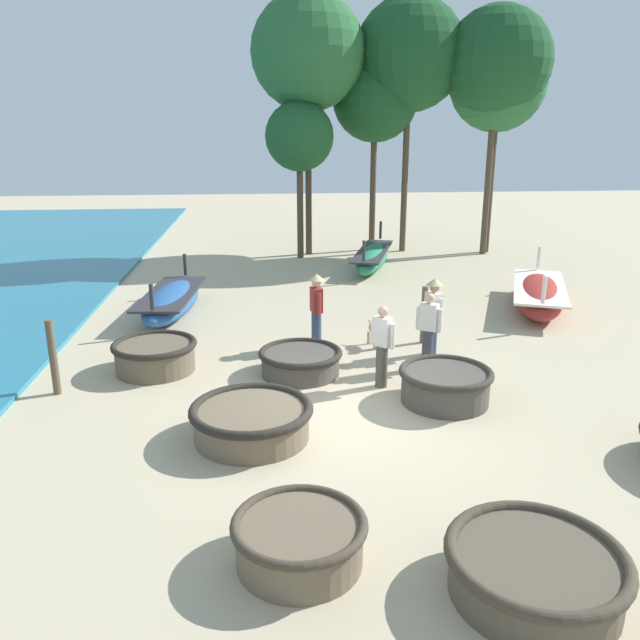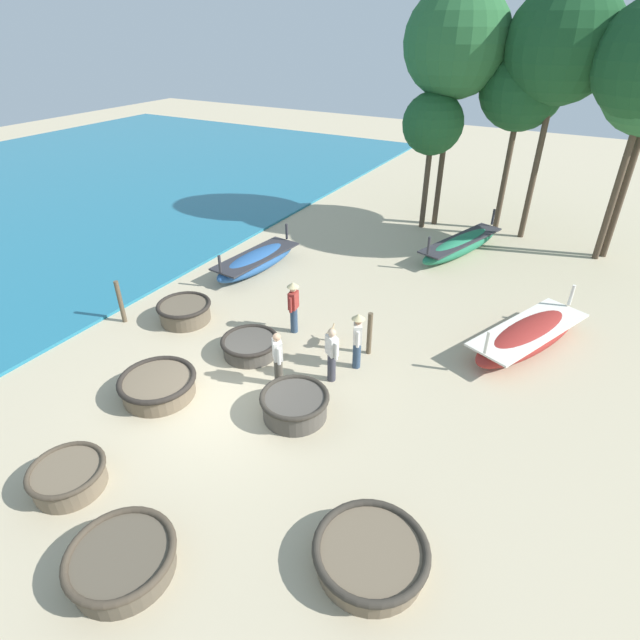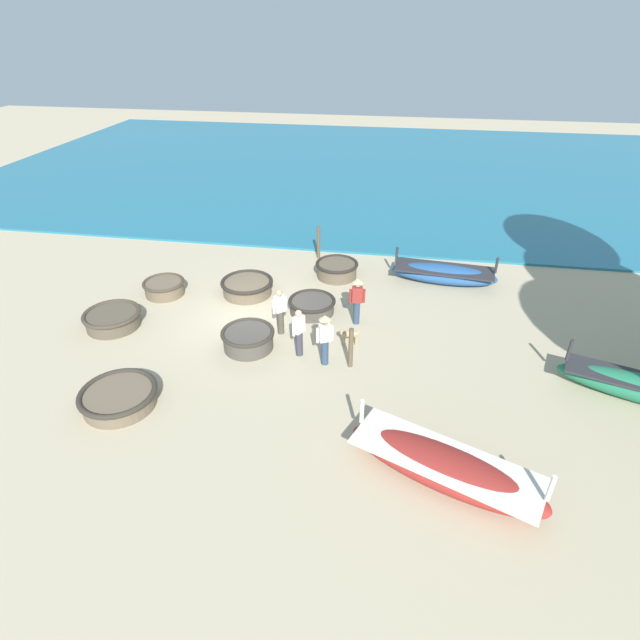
{
  "view_description": "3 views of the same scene",
  "coord_description": "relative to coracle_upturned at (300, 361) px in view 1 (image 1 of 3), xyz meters",
  "views": [
    {
      "loc": [
        -1.29,
        -9.48,
        4.59
      ],
      "look_at": [
        -0.05,
        3.11,
        0.77
      ],
      "focal_mm": 35.0,
      "sensor_mm": 36.0,
      "label": 1
    },
    {
      "loc": [
        6.87,
        -7.17,
        8.19
      ],
      "look_at": [
        1.17,
        2.96,
        1.12
      ],
      "focal_mm": 28.0,
      "sensor_mm": 36.0,
      "label": 2
    },
    {
      "loc": [
        14.2,
        4.72,
        8.92
      ],
      "look_at": [
        1.24,
        2.58,
        0.81
      ],
      "focal_mm": 28.0,
      "sensor_mm": 36.0,
      "label": 3
    }
  ],
  "objects": [
    {
      "name": "coracle_front_left",
      "position": [
        -0.4,
        -5.62,
        0.02
      ],
      "size": [
        1.52,
        1.52,
        0.54
      ],
      "color": "brown",
      "rests_on": "ground"
    },
    {
      "name": "tree_center",
      "position": [
        8.28,
        12.44,
        6.06
      ],
      "size": [
        3.58,
        3.58,
        8.15
      ],
      "color": "#4C3D2D",
      "rests_on": "ground"
    },
    {
      "name": "coracle_front_right",
      "position": [
        1.97,
        -6.37,
        0.02
      ],
      "size": [
        1.87,
        1.87,
        0.54
      ],
      "color": "brown",
      "rests_on": "ground"
    },
    {
      "name": "tree_tall_back",
      "position": [
        5.0,
        12.98,
        7.05
      ],
      "size": [
        4.13,
        4.13,
        9.42
      ],
      "color": "#4C3D2D",
      "rests_on": "ground"
    },
    {
      "name": "dog",
      "position": [
        1.77,
        1.49,
        0.09
      ],
      "size": [
        0.31,
        0.68,
        0.55
      ],
      "color": "tan",
      "rests_on": "ground"
    },
    {
      "name": "coracle_upturned",
      "position": [
        0.0,
        0.0,
        0.0
      ],
      "size": [
        1.65,
        1.65,
        0.51
      ],
      "color": "#4C473F",
      "rests_on": "ground"
    },
    {
      "name": "tree_leftmost",
      "position": [
        1.2,
        12.7,
        7.07
      ],
      "size": [
        4.14,
        4.14,
        9.44
      ],
      "color": "#4C3D2D",
      "rests_on": "ground"
    },
    {
      "name": "tree_left_mid",
      "position": [
        0.83,
        12.01,
        4.14
      ],
      "size": [
        2.5,
        2.5,
        5.71
      ],
      "color": "#4C3D2D",
      "rests_on": "ground"
    },
    {
      "name": "long_boat_blue_hull",
      "position": [
        3.21,
        9.81,
        0.11
      ],
      "size": [
        2.37,
        4.92,
        1.34
      ],
      "color": "#237551",
      "rests_on": "ground"
    },
    {
      "name": "mooring_post_shoreline",
      "position": [
        2.9,
        1.67,
        0.38
      ],
      "size": [
        0.14,
        0.14,
        1.31
      ],
      "primitive_type": "cylinder",
      "color": "brown",
      "rests_on": "ground"
    },
    {
      "name": "long_boat_white_hull",
      "position": [
        -3.07,
        4.61,
        0.08
      ],
      "size": [
        1.59,
        4.13,
        1.25
      ],
      "color": "#285693",
      "rests_on": "ground"
    },
    {
      "name": "coracle_nearest",
      "position": [
        -2.88,
        0.48,
        0.06
      ],
      "size": [
        1.68,
        1.68,
        0.61
      ],
      "color": "brown",
      "rests_on": "ground"
    },
    {
      "name": "fisherman_standing_left",
      "position": [
        2.89,
        0.9,
        0.68
      ],
      "size": [
        0.36,
        0.48,
        1.67
      ],
      "color": "#2D425B",
      "rests_on": "ground"
    },
    {
      "name": "fisherman_by_coracle",
      "position": [
        1.47,
        -0.77,
        0.56
      ],
      "size": [
        0.39,
        0.41,
        1.57
      ],
      "color": "#4C473D",
      "rests_on": "ground"
    },
    {
      "name": "fisherman_standing_right",
      "position": [
        2.57,
        0.07,
        0.56
      ],
      "size": [
        0.46,
        0.37,
        1.57
      ],
      "color": "#383842",
      "rests_on": "ground"
    },
    {
      "name": "mooring_post_mid_beach",
      "position": [
        -4.5,
        -0.52,
        0.43
      ],
      "size": [
        0.14,
        0.14,
        1.41
      ],
      "primitive_type": "cylinder",
      "color": "brown",
      "rests_on": "ground"
    },
    {
      "name": "ground_plane",
      "position": [
        0.55,
        -2.0,
        -0.28
      ],
      "size": [
        80.0,
        80.0,
        0.0
      ],
      "primitive_type": "plane",
      "color": "#BCAD8C"
    },
    {
      "name": "coracle_tilted",
      "position": [
        -0.94,
        -2.6,
        0.03
      ],
      "size": [
        1.93,
        1.93,
        0.56
      ],
      "color": "brown",
      "rests_on": "ground"
    },
    {
      "name": "tree_rightmost",
      "position": [
        8.03,
        12.06,
        6.72
      ],
      "size": [
        3.95,
        3.95,
        9.0
      ],
      "color": "#4C3D2D",
      "rests_on": "ground"
    },
    {
      "name": "fisherman_with_hat",
      "position": [
        0.46,
        1.59,
        0.68
      ],
      "size": [
        0.36,
        0.53,
        1.67
      ],
      "color": "#2D425B",
      "rests_on": "ground"
    },
    {
      "name": "long_boat_ochre_hull",
      "position": [
        6.75,
        4.17,
        0.11
      ],
      "size": [
        2.92,
        4.67,
        1.35
      ],
      "color": "maroon",
      "rests_on": "ground"
    },
    {
      "name": "coracle_weathered",
      "position": [
        2.45,
        -1.57,
        0.06
      ],
      "size": [
        1.66,
        1.66,
        0.62
      ],
      "color": "#4C473F",
      "rests_on": "ground"
    },
    {
      "name": "tree_right_mid",
      "position": [
        3.83,
        13.41,
        5.54
      ],
      "size": [
        3.28,
        3.28,
        7.48
      ],
      "color": "#4C3D2D",
      "rests_on": "ground"
    }
  ]
}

